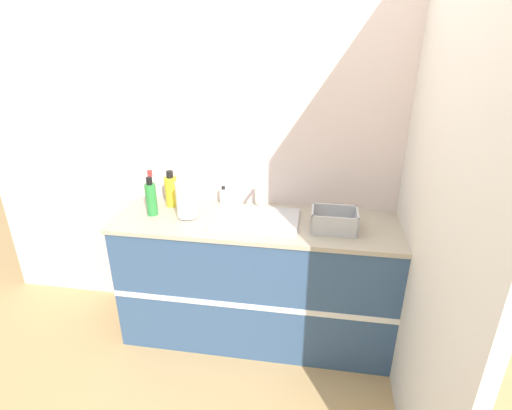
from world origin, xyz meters
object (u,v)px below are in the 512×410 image
object	(u,v)px
sink	(257,218)
bottle_yellow	(171,191)
soap_dispenser	(224,196)
paper_towel_roll	(187,200)
dish_rack	(334,222)
bottle_green	(151,198)
bottle_white_spray	(152,189)

from	to	relation	value
sink	bottle_yellow	size ratio (longest dim) A/B	2.14
soap_dispenser	sink	bearing A→B (deg)	-39.30
paper_towel_roll	dish_rack	bearing A→B (deg)	-1.69
bottle_yellow	bottle_green	world-z (taller)	bottle_green
paper_towel_roll	sink	bearing A→B (deg)	3.08
bottle_white_spray	bottle_yellow	bearing A→B (deg)	-10.77
sink	bottle_white_spray	xyz separation A→B (m)	(-0.78, 0.17, 0.09)
sink	paper_towel_roll	bearing A→B (deg)	-176.92
sink	bottle_white_spray	distance (m)	0.80
paper_towel_roll	bottle_white_spray	bearing A→B (deg)	148.71
bottle_white_spray	soap_dispenser	distance (m)	0.51
paper_towel_roll	bottle_white_spray	xyz separation A→B (m)	(-0.32, 0.20, -0.02)
bottle_white_spray	paper_towel_roll	bearing A→B (deg)	-31.29
dish_rack	soap_dispenser	bearing A→B (deg)	160.07
dish_rack	bottle_yellow	distance (m)	1.13
paper_towel_roll	bottle_white_spray	distance (m)	0.38
dish_rack	bottle_yellow	xyz separation A→B (m)	(-1.11, 0.19, 0.06)
sink	dish_rack	distance (m)	0.49
paper_towel_roll	soap_dispenser	bearing A→B (deg)	53.30
bottle_green	soap_dispenser	world-z (taller)	bottle_green
paper_towel_roll	bottle_yellow	distance (m)	0.24
bottle_yellow	bottle_green	distance (m)	0.18
dish_rack	bottle_yellow	bearing A→B (deg)	170.08
paper_towel_roll	dish_rack	size ratio (longest dim) A/B	0.87
dish_rack	paper_towel_roll	bearing A→B (deg)	178.31
bottle_white_spray	bottle_green	size ratio (longest dim) A/B	0.91
paper_towel_roll	bottle_green	distance (m)	0.24
sink	bottle_white_spray	size ratio (longest dim) A/B	2.27
sink	dish_rack	world-z (taller)	sink
sink	bottle_green	bearing A→B (deg)	-178.39
dish_rack	bottle_green	bearing A→B (deg)	178.42
dish_rack	soap_dispenser	world-z (taller)	soap_dispenser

